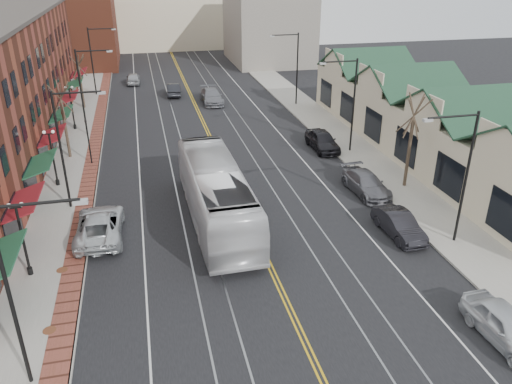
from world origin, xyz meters
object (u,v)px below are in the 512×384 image
parked_car_b (399,225)px  parked_car_d (322,140)px  transit_bus (216,194)px  parked_car_a (507,326)px  parked_car_c (366,184)px  parked_suv (100,225)px

parked_car_b → parked_car_d: size_ratio=0.90×
transit_bus → parked_car_a: bearing=126.0°
parked_car_a → parked_car_c: 15.88m
parked_car_a → parked_car_b: parked_car_a is taller
parked_car_c → parked_car_b: bearing=-99.3°
transit_bus → parked_car_a: transit_bus is taller
parked_suv → parked_car_a: (18.02, -13.69, -0.02)m
parked_car_b → parked_car_d: 15.60m
parked_suv → parked_car_c: bearing=-172.0°
parked_car_b → parked_suv: bearing=165.4°
transit_bus → parked_suv: 7.40m
parked_car_c → parked_car_d: 9.42m
parked_suv → parked_car_b: parked_suv is taller
parked_car_a → transit_bus: bearing=124.3°
parked_suv → parked_car_b: bearing=168.7°
parked_suv → parked_car_d: parked_car_d is taller
transit_bus → parked_car_d: size_ratio=2.79×
parked_suv → parked_car_c: size_ratio=1.15×
transit_bus → parked_car_d: 15.92m
parked_car_b → parked_car_d: bearing=85.4°
parked_car_c → parked_car_d: parked_car_d is taller
parked_car_a → parked_car_b: 9.71m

